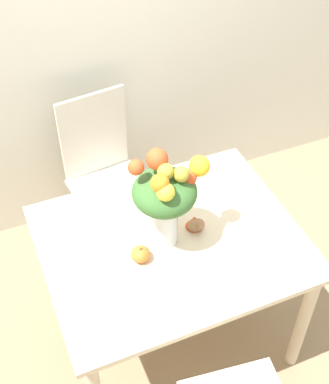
% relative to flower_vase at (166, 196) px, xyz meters
% --- Properties ---
extents(ground_plane, '(12.00, 12.00, 0.00)m').
position_rel_flower_vase_xyz_m(ground_plane, '(0.02, -0.01, -1.03)').
color(ground_plane, '#8E7556').
extents(wall_back, '(8.00, 0.06, 2.70)m').
position_rel_flower_vase_xyz_m(wall_back, '(0.02, 1.11, 0.32)').
color(wall_back, silver).
rests_on(wall_back, ground_plane).
extents(dining_table, '(1.15, 0.93, 0.76)m').
position_rel_flower_vase_xyz_m(dining_table, '(0.02, -0.01, -0.38)').
color(dining_table, beige).
rests_on(dining_table, ground_plane).
extents(flower_vase, '(0.34, 0.27, 0.49)m').
position_rel_flower_vase_xyz_m(flower_vase, '(0.00, 0.00, 0.00)').
color(flower_vase, silver).
rests_on(flower_vase, dining_table).
extents(pumpkin, '(0.08, 0.08, 0.08)m').
position_rel_flower_vase_xyz_m(pumpkin, '(-0.14, -0.06, -0.24)').
color(pumpkin, orange).
rests_on(pumpkin, dining_table).
extents(turkey_figurine, '(0.08, 0.11, 0.07)m').
position_rel_flower_vase_xyz_m(turkey_figurine, '(0.15, 0.01, -0.24)').
color(turkey_figurine, '#936642').
rests_on(turkey_figurine, dining_table).
extents(dining_chair_near_window, '(0.47, 0.47, 0.98)m').
position_rel_flower_vase_xyz_m(dining_chair_near_window, '(-0.04, 0.80, -0.53)').
color(dining_chair_near_window, silver).
rests_on(dining_chair_near_window, ground_plane).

